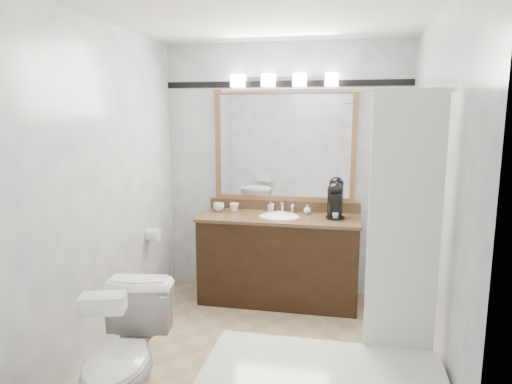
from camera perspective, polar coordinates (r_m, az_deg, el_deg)
room at (r=3.30m, az=0.38°, el=-0.16°), size 2.42×2.62×2.52m
vanity at (r=4.47m, az=2.91°, el=-8.13°), size 1.53×0.58×0.97m
mirror at (r=4.53m, az=3.53°, el=5.75°), size 1.40×0.04×1.10m
vanity_light_bar at (r=4.47m, az=3.52°, el=13.82°), size 1.02×0.14×0.12m
accent_stripe at (r=4.54m, az=3.63°, el=13.34°), size 2.40×0.01×0.06m
tp_roll at (r=4.39m, az=-12.73°, el=-5.22°), size 0.11×0.12×0.12m
toilet at (r=2.96m, az=-16.08°, el=-19.50°), size 0.54×0.82×0.78m
tissue_box at (r=2.62m, az=-18.61°, el=-13.05°), size 0.26×0.19×0.09m
coffee_maker at (r=4.34m, az=9.86°, el=-0.94°), size 0.17×0.22×0.33m
cup_left at (r=4.59m, az=-4.69°, el=-1.87°), size 0.11×0.11×0.08m
cup_right at (r=4.56m, az=-2.73°, el=-1.94°), size 0.10×0.10×0.08m
soap_bottle_a at (r=4.58m, az=1.85°, el=-1.79°), size 0.05×0.06×0.10m
soap_bottle_b at (r=4.48m, az=6.42°, el=-2.15°), size 0.09×0.09×0.09m
soap_bar at (r=4.48m, az=3.11°, el=-2.56°), size 0.07×0.05×0.02m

